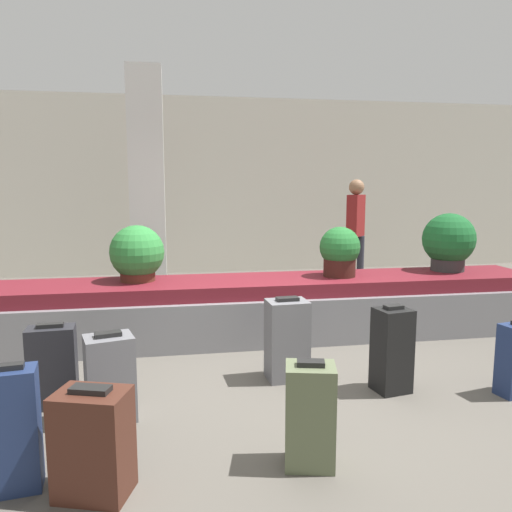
{
  "coord_description": "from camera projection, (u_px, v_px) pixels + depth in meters",
  "views": [
    {
      "loc": [
        -0.9,
        -3.93,
        1.65
      ],
      "look_at": [
        0.0,
        1.26,
        0.88
      ],
      "focal_mm": 35.0,
      "sensor_mm": 36.0,
      "label": 1
    }
  ],
  "objects": [
    {
      "name": "suitcase_2",
      "position": [
        53.0,
        367.0,
        3.7
      ],
      "size": [
        0.35,
        0.22,
        0.64
      ],
      "rotation": [
        0.0,
        0.0,
        0.07
      ],
      "color": "#232328",
      "rests_on": "ground_plane"
    },
    {
      "name": "potted_plant_0",
      "position": [
        340.0,
        251.0,
        5.48
      ],
      "size": [
        0.45,
        0.45,
        0.55
      ],
      "color": "#381914",
      "rests_on": "carousel"
    },
    {
      "name": "ground_plane",
      "position": [
        281.0,
        380.0,
        4.22
      ],
      "size": [
        18.0,
        18.0,
        0.0
      ],
      "primitive_type": "plane",
      "color": "#59544C"
    },
    {
      "name": "traveler_0",
      "position": [
        356.0,
        223.0,
        7.88
      ],
      "size": [
        0.35,
        0.35,
        1.71
      ],
      "rotation": [
        0.0,
        0.0,
        0.79
      ],
      "color": "#282833",
      "rests_on": "ground_plane"
    },
    {
      "name": "suitcase_3",
      "position": [
        93.0,
        443.0,
        2.64
      ],
      "size": [
        0.44,
        0.37,
        0.61
      ],
      "rotation": [
        0.0,
        0.0,
        -0.31
      ],
      "color": "#472319",
      "rests_on": "ground_plane"
    },
    {
      "name": "suitcase_5",
      "position": [
        310.0,
        415.0,
        2.92
      ],
      "size": [
        0.34,
        0.3,
        0.64
      ],
      "rotation": [
        0.0,
        0.0,
        -0.23
      ],
      "color": "#5B6647",
      "rests_on": "ground_plane"
    },
    {
      "name": "suitcase_6",
      "position": [
        287.0,
        340.0,
        4.22
      ],
      "size": [
        0.35,
        0.29,
        0.71
      ],
      "rotation": [
        0.0,
        0.0,
        0.06
      ],
      "color": "slate",
      "rests_on": "ground_plane"
    },
    {
      "name": "potted_plant_1",
      "position": [
        137.0,
        254.0,
        5.22
      ],
      "size": [
        0.57,
        0.57,
        0.59
      ],
      "color": "#4C2319",
      "rests_on": "carousel"
    },
    {
      "name": "back_wall",
      "position": [
        218.0,
        186.0,
        9.2
      ],
      "size": [
        18.0,
        0.06,
        3.2
      ],
      "color": "beige",
      "rests_on": "ground_plane"
    },
    {
      "name": "suitcase_7",
      "position": [
        14.0,
        430.0,
        2.67
      ],
      "size": [
        0.28,
        0.22,
        0.71
      ],
      "rotation": [
        0.0,
        0.0,
        0.13
      ],
      "color": "navy",
      "rests_on": "ground_plane"
    },
    {
      "name": "pillar",
      "position": [
        147.0,
        187.0,
        6.87
      ],
      "size": [
        0.47,
        0.47,
        3.2
      ],
      "color": "silver",
      "rests_on": "ground_plane"
    },
    {
      "name": "carousel",
      "position": [
        256.0,
        309.0,
        5.41
      ],
      "size": [
        6.54,
        0.97,
        0.63
      ],
      "color": "gray",
      "rests_on": "ground_plane"
    },
    {
      "name": "suitcase_4",
      "position": [
        392.0,
        350.0,
        3.97
      ],
      "size": [
        0.3,
        0.28,
        0.7
      ],
      "rotation": [
        0.0,
        0.0,
        0.18
      ],
      "color": "black",
      "rests_on": "ground_plane"
    },
    {
      "name": "potted_plant_2",
      "position": [
        449.0,
        242.0,
        5.83
      ],
      "size": [
        0.6,
        0.6,
        0.68
      ],
      "color": "#2D2D2D",
      "rests_on": "carousel"
    },
    {
      "name": "suitcase_0",
      "position": [
        110.0,
        378.0,
        3.48
      ],
      "size": [
        0.38,
        0.33,
        0.64
      ],
      "rotation": [
        0.0,
        0.0,
        0.26
      ],
      "color": "slate",
      "rests_on": "ground_plane"
    }
  ]
}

